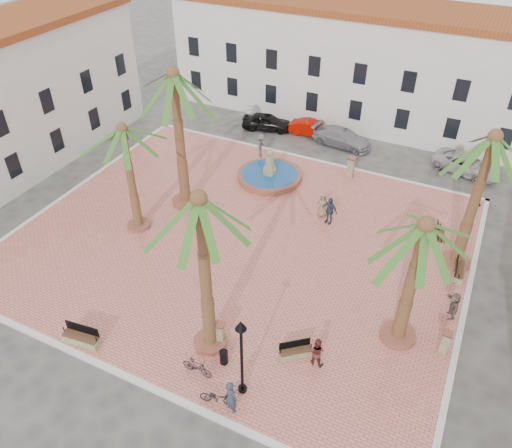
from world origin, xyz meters
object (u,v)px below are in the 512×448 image
(lamppost_s, at_px, (241,345))
(bicycle_a, at_px, (217,397))
(bollard_se, at_px, (220,333))
(car_red, at_px, (312,128))
(bench_s, at_px, (82,338))
(lamppost_e, at_px, (473,217))
(cyclist_b, at_px, (317,352))
(palm_nw, at_px, (175,90))
(palm_s, at_px, (200,217))
(palm_ne, at_px, (490,153))
(bollard_n, at_px, (351,167))
(pedestrian_east, at_px, (454,305))
(pedestrian_fountain_a, at_px, (323,205))
(bench_e, at_px, (459,271))
(bollard_e, at_px, (445,342))
(car_white, at_px, (466,164))
(bench_ne, at_px, (440,236))
(bicycle_b, at_px, (197,367))
(pedestrian_north, at_px, (261,145))
(palm_sw, at_px, (124,141))
(pedestrian_fountain_b, at_px, (329,210))
(palm_e, at_px, (422,242))
(car_silver, at_px, (342,137))
(car_black, at_px, (267,122))
(bench_se, at_px, (295,352))
(fountain, at_px, (270,175))
(cyclist_a, at_px, (231,396))

(lamppost_s, xyz_separation_m, bicycle_a, (-0.66, -1.03, -2.58))
(bollard_se, bearing_deg, car_red, 99.90)
(bench_s, height_order, lamppost_e, lamppost_e)
(lamppost_e, height_order, car_red, lamppost_e)
(cyclist_b, bearing_deg, bollard_se, 11.82)
(palm_nw, relative_size, palm_s, 1.06)
(palm_ne, relative_size, lamppost_e, 2.34)
(palm_nw, distance_m, bollard_n, 13.85)
(pedestrian_east, distance_m, car_red, 20.87)
(bollard_se, relative_size, pedestrian_fountain_a, 0.74)
(bench_e, bearing_deg, bollard_e, 177.32)
(car_white, bearing_deg, bench_ne, -165.60)
(bench_e, xyz_separation_m, bicycle_b, (-9.57, -11.95, 0.21))
(bench_e, bearing_deg, car_white, 1.95)
(lamppost_s, height_order, bollard_n, lamppost_s)
(pedestrian_north, bearing_deg, palm_sw, 154.01)
(lamppost_e, xyz_separation_m, bollard_e, (0.17, -8.17, -1.76))
(lamppost_e, xyz_separation_m, pedestrian_fountain_b, (-8.04, -0.92, -1.50))
(bollard_se, bearing_deg, palm_sw, 147.54)
(bollard_se, distance_m, car_white, 23.35)
(palm_e, relative_size, bollard_n, 4.67)
(bicycle_a, bearing_deg, palm_e, -53.91)
(bench_s, relative_size, car_silver, 0.41)
(palm_s, distance_m, car_white, 24.74)
(lamppost_e, bearing_deg, car_black, 151.14)
(palm_nw, xyz_separation_m, bench_e, (17.37, 0.63, -7.61))
(palm_ne, relative_size, bollard_e, 6.52)
(lamppost_e, relative_size, cyclist_b, 2.28)
(palm_sw, relative_size, pedestrian_east, 4.55)
(bench_se, height_order, car_white, car_white)
(fountain, relative_size, palm_sw, 0.65)
(bench_ne, xyz_separation_m, bollard_e, (1.60, -8.54, 0.42))
(fountain, height_order, bollard_se, fountain)
(car_red, bearing_deg, bicycle_a, -169.74)
(bench_s, bearing_deg, car_white, 53.09)
(bollard_se, bearing_deg, car_white, 69.20)
(cyclist_a, bearing_deg, car_silver, -60.02)
(cyclist_a, xyz_separation_m, pedestrian_fountain_a, (-1.35, 14.79, -0.05))
(bench_se, distance_m, bicycle_a, 4.28)
(pedestrian_fountain_a, distance_m, car_red, 11.57)
(bench_s, bearing_deg, palm_ne, 35.23)
(bench_s, relative_size, pedestrian_east, 1.26)
(car_black, relative_size, car_silver, 0.85)
(fountain, height_order, palm_ne, palm_ne)
(pedestrian_fountain_b, height_order, car_silver, pedestrian_fountain_b)
(lamppost_e, bearing_deg, bollard_se, -127.60)
(bench_se, xyz_separation_m, car_silver, (-4.66, 20.99, 0.31))
(bench_se, xyz_separation_m, car_black, (-11.26, 20.94, 0.31))
(palm_ne, distance_m, bollard_e, 9.33)
(lamppost_e, xyz_separation_m, pedestrian_north, (-15.52, 4.87, -1.51))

